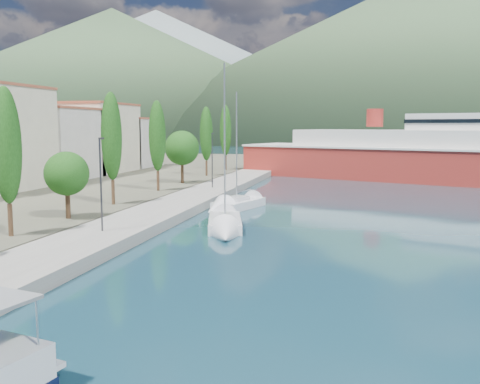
# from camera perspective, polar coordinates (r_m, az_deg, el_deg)

# --- Properties ---
(ground) EXTENTS (1400.00, 1400.00, 0.00)m
(ground) POSITION_cam_1_polar(r_m,az_deg,el_deg) (138.54, 10.17, 3.80)
(ground) COLOR #163A49
(quay) EXTENTS (5.00, 88.00, 0.80)m
(quay) POSITION_cam_1_polar(r_m,az_deg,el_deg) (47.69, -7.23, -1.67)
(quay) COLOR gray
(quay) RESTS_ON ground
(town_buildings) EXTENTS (9.20, 69.20, 11.30)m
(town_buildings) POSITION_cam_1_polar(r_m,az_deg,el_deg) (67.83, -22.50, 4.81)
(town_buildings) COLOR beige
(town_buildings) RESTS_ON land_strip
(tree_row) EXTENTS (4.16, 62.43, 10.16)m
(tree_row) POSITION_cam_1_polar(r_m,az_deg,el_deg) (55.78, -9.58, 5.05)
(tree_row) COLOR #47301E
(tree_row) RESTS_ON land_strip
(lamp_posts) EXTENTS (0.15, 45.60, 6.06)m
(lamp_posts) POSITION_cam_1_polar(r_m,az_deg,el_deg) (37.33, -13.16, 1.49)
(lamp_posts) COLOR #2D2D33
(lamp_posts) RESTS_ON quay
(sailboat_near) EXTENTS (4.68, 9.36, 13.03)m
(sailboat_near) POSITION_cam_1_polar(r_m,az_deg,el_deg) (38.12, -1.61, -3.95)
(sailboat_near) COLOR silver
(sailboat_near) RESTS_ON ground
(sailboat_mid) EXTENTS (4.86, 8.31, 11.64)m
(sailboat_mid) POSITION_cam_1_polar(r_m,az_deg,el_deg) (48.05, -1.34, -1.64)
(sailboat_mid) COLOR silver
(sailboat_mid) RESTS_ON ground
(ferry) EXTENTS (54.00, 28.99, 10.60)m
(ferry) POSITION_cam_1_polar(r_m,az_deg,el_deg) (78.54, 19.29, 3.47)
(ferry) COLOR #A22922
(ferry) RESTS_ON ground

